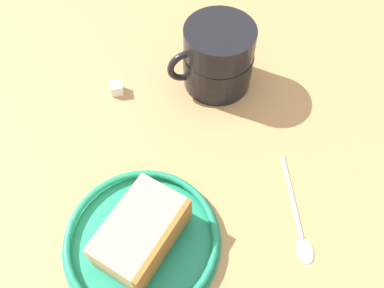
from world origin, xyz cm
name	(u,v)px	position (x,y,z in cm)	size (l,w,h in cm)	color
ground_plane	(170,174)	(0.00, 0.00, -1.07)	(119.85, 119.85, 2.14)	tan
small_plate	(142,239)	(-8.76, 4.52, 0.79)	(17.99, 17.99, 1.61)	#1E8C66
cake_slice	(141,233)	(-8.93, 4.32, 3.26)	(11.91, 11.61, 4.91)	#9E662D
tea_mug	(218,58)	(13.50, -9.00, 4.76)	(9.75, 12.22, 9.67)	black
teaspoon	(301,229)	(-10.70, -13.65, 0.35)	(14.05, 2.74, 0.80)	silver
sugar_cube	(117,88)	(14.07, 5.38, 0.84)	(1.69, 1.69, 1.69)	white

